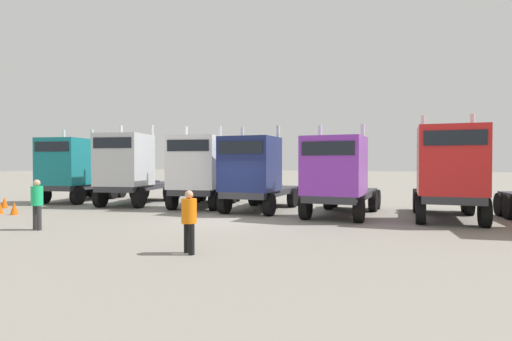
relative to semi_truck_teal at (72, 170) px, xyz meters
The scene contains 11 objects.
ground 12.57m from the semi_truck_teal, 14.92° to the right, with size 200.00×200.00×0.00m, color gray.
semi_truck_teal is the anchor object (origin of this frame).
semi_truck_silver 4.34m from the semi_truck_teal, ahead, with size 4.00×6.82×4.52m.
semi_truck_white 8.57m from the semi_truck_teal, ahead, with size 3.92×6.56×4.34m.
semi_truck_navy 11.95m from the semi_truck_teal, ahead, with size 2.90×6.28×4.18m.
semi_truck_purple 16.04m from the semi_truck_teal, ahead, with size 2.63×6.42×4.07m.
semi_truck_red 20.42m from the semi_truck_teal, ahead, with size 3.03×6.29×4.41m.
visitor_in_hivis 16.66m from the semi_truck_teal, 31.81° to the right, with size 0.55×0.55×1.67m.
visitor_with_camera 10.55m from the semi_truck_teal, 47.67° to the right, with size 0.47×0.47×1.79m.
traffic_cone_mid 6.01m from the semi_truck_teal, 66.23° to the right, with size 0.36×0.36×0.59m, color #F2590C.
traffic_cone_far 4.10m from the semi_truck_teal, 100.54° to the right, with size 0.36×0.36×0.60m, color #F2590C.
Camera 1 is at (8.15, -14.62, 2.40)m, focal length 28.89 mm.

